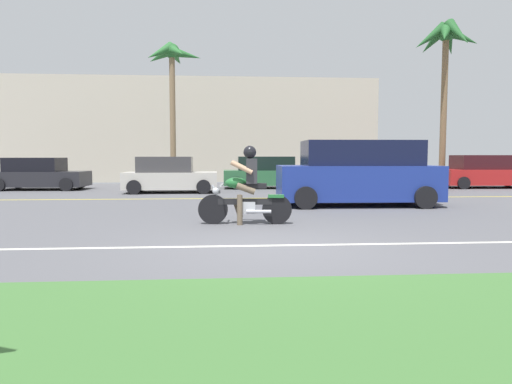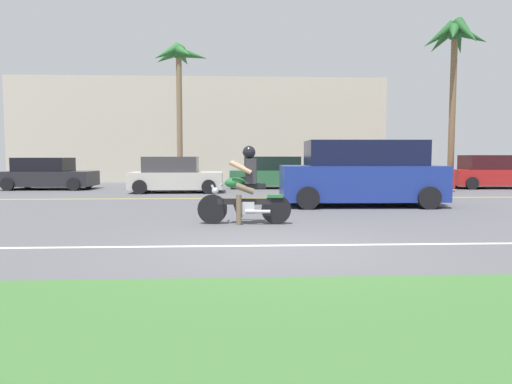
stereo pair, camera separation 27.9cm
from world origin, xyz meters
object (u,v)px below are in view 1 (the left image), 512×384
(parked_car_1, at_px, (169,176))
(palm_tree_0, at_px, (172,65))
(motorcyclist, at_px, (246,191))
(parked_car_0, at_px, (39,175))
(suv_nearby, at_px, (358,174))
(parked_car_4, at_px, (485,173))
(parked_car_3, at_px, (393,173))
(parked_car_2, at_px, (270,173))
(palm_tree_1, at_px, (446,47))

(parked_car_1, bearing_deg, palm_tree_0, 93.10)
(motorcyclist, distance_m, parked_car_0, 13.95)
(suv_nearby, height_order, parked_car_0, suv_nearby)
(suv_nearby, height_order, parked_car_4, suv_nearby)
(parked_car_1, bearing_deg, suv_nearby, -41.05)
(suv_nearby, distance_m, parked_car_0, 14.21)
(parked_car_3, distance_m, parked_car_4, 5.05)
(motorcyclist, distance_m, parked_car_2, 11.37)
(parked_car_4, bearing_deg, motorcyclist, -137.52)
(parked_car_4, bearing_deg, parked_car_1, -172.96)
(motorcyclist, distance_m, parked_car_4, 15.97)
(parked_car_1, height_order, palm_tree_1, palm_tree_1)
(parked_car_4, height_order, palm_tree_0, palm_tree_0)
(parked_car_0, height_order, palm_tree_1, palm_tree_1)
(palm_tree_0, bearing_deg, suv_nearby, -54.54)
(palm_tree_0, bearing_deg, parked_car_3, -17.30)
(parked_car_4, bearing_deg, suv_nearby, -138.79)
(motorcyclist, height_order, parked_car_2, motorcyclist)
(parked_car_1, bearing_deg, motorcyclist, -73.67)
(parked_car_0, height_order, parked_car_1, parked_car_1)
(parked_car_1, distance_m, parked_car_3, 9.53)
(motorcyclist, bearing_deg, parked_car_4, 42.48)
(motorcyclist, xyz_separation_m, parked_car_3, (6.87, 9.56, 0.04))
(suv_nearby, bearing_deg, parked_car_4, 41.21)
(parked_car_1, height_order, parked_car_2, parked_car_2)
(suv_nearby, xyz_separation_m, palm_tree_1, (6.89, 8.76, 5.85))
(parked_car_2, bearing_deg, motorcyclist, -98.55)
(parked_car_4, bearing_deg, parked_car_0, 179.27)
(motorcyclist, bearing_deg, palm_tree_0, 102.69)
(parked_car_3, height_order, palm_tree_1, palm_tree_1)
(parked_car_2, xyz_separation_m, parked_car_3, (5.18, -1.69, 0.07))
(parked_car_1, xyz_separation_m, parked_car_4, (14.42, 1.78, 0.03))
(palm_tree_1, bearing_deg, parked_car_4, -50.03)
(motorcyclist, xyz_separation_m, palm_tree_0, (-2.83, 12.58, 5.06))
(parked_car_1, xyz_separation_m, palm_tree_0, (-0.19, 3.58, 5.10))
(palm_tree_1, bearing_deg, parked_car_2, -172.77)
(parked_car_0, xyz_separation_m, palm_tree_1, (18.99, 1.32, 6.13))
(parked_car_0, height_order, palm_tree_0, palm_tree_0)
(suv_nearby, height_order, palm_tree_1, palm_tree_1)
(parked_car_2, bearing_deg, suv_nearby, -76.20)
(suv_nearby, distance_m, parked_car_3, 6.82)
(parked_car_0, relative_size, parked_car_4, 0.92)
(parked_car_4, bearing_deg, parked_car_2, 177.38)
(parked_car_3, height_order, palm_tree_0, palm_tree_0)
(motorcyclist, xyz_separation_m, parked_car_2, (1.69, 11.25, -0.03))
(suv_nearby, relative_size, parked_car_2, 1.12)
(parked_car_3, bearing_deg, parked_car_0, 174.50)
(suv_nearby, distance_m, parked_car_2, 7.88)
(parked_car_0, bearing_deg, palm_tree_0, 15.14)
(parked_car_0, bearing_deg, suv_nearby, -31.62)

